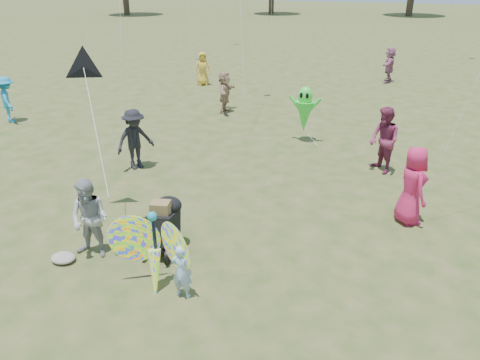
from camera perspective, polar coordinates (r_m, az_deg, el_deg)
name	(u,v)px	position (r m, az deg, el deg)	size (l,w,h in m)	color
ground	(223,269)	(8.60, -2.11, -10.79)	(160.00, 160.00, 0.00)	#51592B
child_girl	(182,271)	(7.75, -7.12, -10.99)	(0.35, 0.23, 0.97)	#9CBADD
adult_man	(90,219)	(9.01, -17.84, -4.56)	(0.75, 0.58, 1.54)	#9A999E
grey_bag	(63,258)	(9.35, -20.75, -8.86)	(0.47, 0.38, 0.15)	gray
crowd_a	(412,185)	(10.36, 20.26, -0.62)	(0.83, 0.54, 1.69)	#C31F4F
crowd_b	(135,139)	(12.80, -12.70, 4.86)	(1.06, 0.61, 1.64)	black
crowd_d	(225,92)	(17.77, -1.87, 10.66)	(1.44, 0.46, 1.55)	tan
crowd_e	(384,140)	(12.80, 17.15, 4.63)	(0.85, 0.66, 1.75)	#7C2949
crowd_g	(203,69)	(22.40, -4.57, 13.38)	(0.74, 0.48, 1.51)	gold
crowd_i	(8,100)	(18.47, -26.45, 8.77)	(1.03, 0.59, 1.60)	teal
crowd_j	(389,65)	(24.08, 17.75, 13.26)	(1.52, 0.48, 1.64)	#A75F80
jogging_stroller	(164,223)	(8.90, -9.20, -5.15)	(0.62, 1.10, 1.09)	black
butterfly_kite	(155,252)	(7.92, -10.37, -8.66)	(1.74, 0.75, 1.62)	red
delta_kite_rig	(84,68)	(9.96, -18.53, 12.83)	(1.78, 1.82, 2.36)	black
alien_kite	(304,111)	(14.66, 7.87, 8.30)	(1.12, 0.69, 1.74)	#36E53C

